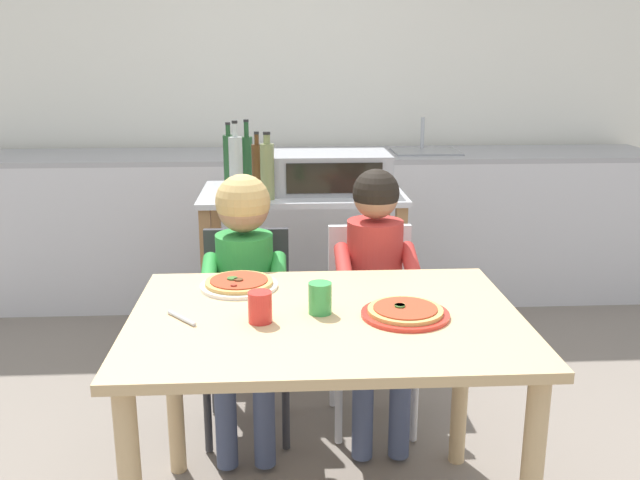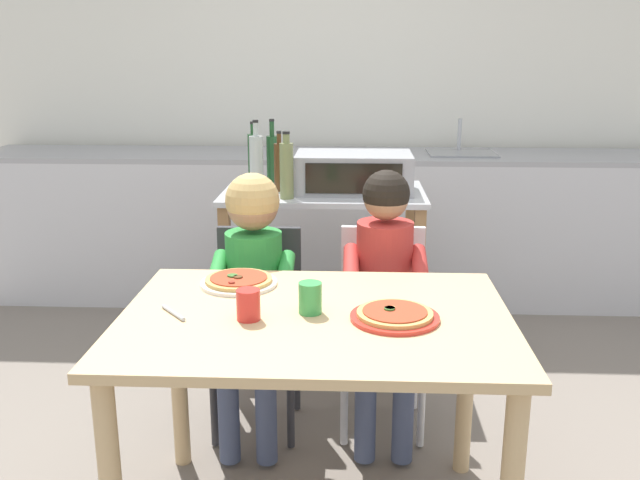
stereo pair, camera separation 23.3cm
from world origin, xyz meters
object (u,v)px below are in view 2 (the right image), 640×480
object	(u,v)px
bottle_tall_green_wine	(256,165)
pizza_plate_white	(239,281)
kitchen_island_cart	(324,250)
dining_chair_left	(258,314)
dining_table	(315,349)
pizza_plate_red_rimmed	(395,315)
drinking_cup_red	(248,305)
bottle_dark_olive_oil	(253,159)
bottle_squat_spirits	(287,170)
dining_chair_right	(382,313)
bottle_brown_beer	(279,166)
serving_spoon	(173,313)
bottle_clear_vinegar	(272,158)
toaster_oven	(354,172)
child_in_green_shirt	(252,273)
child_in_red_shirt	(385,277)
drinking_cup_green	(310,298)

from	to	relation	value
bottle_tall_green_wine	pizza_plate_white	distance (m)	0.93
kitchen_island_cart	dining_chair_left	size ratio (longest dim) A/B	1.18
dining_table	pizza_plate_white	bearing A→B (deg)	136.09
bottle_tall_green_wine	pizza_plate_red_rimmed	world-z (taller)	bottle_tall_green_wine
drinking_cup_red	bottle_dark_olive_oil	bearing A→B (deg)	97.19
bottle_squat_spirits	pizza_plate_white	world-z (taller)	bottle_squat_spirits
dining_chair_right	pizza_plate_red_rimmed	size ratio (longest dim) A/B	3.08
dining_chair_right	bottle_brown_beer	bearing A→B (deg)	129.60
serving_spoon	drinking_cup_red	bearing A→B (deg)	-6.68
bottle_squat_spirits	serving_spoon	xyz separation A→B (m)	(-0.24, -1.14, -0.24)
bottle_clear_vinegar	pizza_plate_red_rimmed	distance (m)	1.62
bottle_dark_olive_oil	serving_spoon	size ratio (longest dim) A/B	2.25
bottle_brown_beer	bottle_dark_olive_oil	distance (m)	0.18
kitchen_island_cart	bottle_tall_green_wine	world-z (taller)	bottle_tall_green_wine
dining_table	toaster_oven	bearing A→B (deg)	85.07
bottle_dark_olive_oil	dining_chair_left	size ratio (longest dim) A/B	0.39
bottle_squat_spirits	dining_chair_left	xyz separation A→B (m)	(-0.08, -0.43, -0.52)
child_in_green_shirt	child_in_red_shirt	distance (m)	0.51
pizza_plate_red_rimmed	serving_spoon	bearing A→B (deg)	179.36
dining_table	pizza_plate_red_rimmed	size ratio (longest dim) A/B	4.44
kitchen_island_cart	dining_table	world-z (taller)	kitchen_island_cart
bottle_dark_olive_oil	pizza_plate_red_rimmed	xyz separation A→B (m)	(0.61, -1.43, -0.24)
bottle_squat_spirits	dining_table	bearing A→B (deg)	-80.47
kitchen_island_cart	dining_chair_left	world-z (taller)	kitchen_island_cart
dining_chair_left	dining_chair_right	size ratio (longest dim) A/B	1.00
bottle_brown_beer	child_in_red_shirt	xyz separation A→B (m)	(0.47, -0.69, -0.32)
bottle_dark_olive_oil	dining_chair_right	size ratio (longest dim) A/B	0.39
bottle_clear_vinegar	pizza_plate_red_rimmed	size ratio (longest dim) A/B	1.21
bottle_brown_beer	toaster_oven	bearing A→B (deg)	1.41
dining_chair_left	dining_chair_right	xyz separation A→B (m)	(0.51, 0.03, 0.00)
bottle_brown_beer	dining_table	size ratio (longest dim) A/B	0.24
child_in_green_shirt	child_in_red_shirt	bearing A→B (deg)	2.92
dining_chair_left	pizza_plate_red_rimmed	size ratio (longest dim) A/B	3.08
kitchen_island_cart	dining_table	xyz separation A→B (m)	(0.03, -1.30, 0.06)
kitchen_island_cart	child_in_red_shirt	bearing A→B (deg)	-69.46
bottle_brown_beer	dining_chair_right	bearing A→B (deg)	-50.40
dining_chair_left	drinking_cup_red	distance (m)	0.80
dining_chair_left	drinking_cup_red	size ratio (longest dim) A/B	8.81
bottle_squat_spirits	drinking_cup_green	world-z (taller)	bottle_squat_spirits
bottle_squat_spirits	serving_spoon	bearing A→B (deg)	-101.81
dining_table	bottle_squat_spirits	bearing A→B (deg)	99.53
bottle_brown_beer	kitchen_island_cart	bearing A→B (deg)	3.42
kitchen_island_cart	bottle_brown_beer	size ratio (longest dim) A/B	3.37
bottle_brown_beer	bottle_squat_spirits	world-z (taller)	bottle_squat_spirits
bottle_squat_spirits	drinking_cup_red	size ratio (longest dim) A/B	3.27
bottle_tall_green_wine	pizza_plate_white	size ratio (longest dim) A/B	1.34
bottle_clear_vinegar	bottle_tall_green_wine	bearing A→B (deg)	-95.97
dining_chair_left	pizza_plate_white	bearing A→B (deg)	-90.02
bottle_clear_vinegar	pizza_plate_white	world-z (taller)	bottle_clear_vinegar
bottle_brown_beer	serving_spoon	bearing A→B (deg)	-98.14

